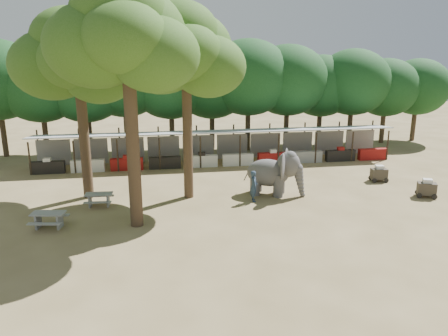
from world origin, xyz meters
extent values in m
plane|color=brown|center=(0.00, 0.00, 0.00)|extent=(100.00, 100.00, 0.00)
cube|color=#A5A9AE|center=(0.00, 14.00, 2.50)|extent=(28.00, 2.99, 0.39)
cylinder|color=#2D2319|center=(-12.60, 12.65, 1.20)|extent=(0.12, 0.12, 2.40)
cylinder|color=#2D2319|center=(-12.60, 15.35, 1.40)|extent=(0.12, 0.12, 2.80)
cube|color=black|center=(-12.60, 12.90, 0.45)|extent=(2.38, 0.50, 0.90)
cube|color=gray|center=(-12.60, 15.30, 1.00)|extent=(2.52, 0.12, 2.00)
cylinder|color=#2D2319|center=(-9.80, 12.65, 1.20)|extent=(0.12, 0.12, 2.40)
cylinder|color=#2D2319|center=(-9.80, 15.35, 1.40)|extent=(0.12, 0.12, 2.80)
cube|color=silver|center=(-9.80, 12.90, 0.45)|extent=(2.38, 0.50, 0.90)
cube|color=gray|center=(-9.80, 15.30, 1.00)|extent=(2.52, 0.12, 2.00)
cylinder|color=#2D2319|center=(-7.00, 12.65, 1.20)|extent=(0.12, 0.12, 2.40)
cylinder|color=#2D2319|center=(-7.00, 15.35, 1.40)|extent=(0.12, 0.12, 2.80)
cube|color=maroon|center=(-7.00, 12.90, 0.45)|extent=(2.38, 0.50, 0.90)
cube|color=gray|center=(-7.00, 15.30, 1.00)|extent=(2.52, 0.12, 2.00)
cylinder|color=#2D2319|center=(-4.20, 12.65, 1.20)|extent=(0.12, 0.12, 2.40)
cylinder|color=#2D2319|center=(-4.20, 15.35, 1.40)|extent=(0.12, 0.12, 2.80)
cube|color=black|center=(-4.20, 12.90, 0.45)|extent=(2.38, 0.50, 0.90)
cube|color=gray|center=(-4.20, 15.30, 1.00)|extent=(2.52, 0.12, 2.00)
cylinder|color=#2D2319|center=(-1.40, 12.65, 1.20)|extent=(0.12, 0.12, 2.40)
cylinder|color=#2D2319|center=(-1.40, 15.35, 1.40)|extent=(0.12, 0.12, 2.80)
cube|color=silver|center=(-1.40, 12.90, 0.45)|extent=(2.38, 0.50, 0.90)
cube|color=gray|center=(-1.40, 15.30, 1.00)|extent=(2.52, 0.12, 2.00)
cylinder|color=#2D2319|center=(1.40, 12.65, 1.20)|extent=(0.12, 0.12, 2.40)
cylinder|color=#2D2319|center=(1.40, 15.35, 1.40)|extent=(0.12, 0.12, 2.80)
cube|color=silver|center=(1.40, 12.90, 0.45)|extent=(2.38, 0.50, 0.90)
cube|color=gray|center=(1.40, 15.30, 1.00)|extent=(2.52, 0.12, 2.00)
cylinder|color=#2D2319|center=(4.20, 12.65, 1.20)|extent=(0.12, 0.12, 2.40)
cylinder|color=#2D2319|center=(4.20, 15.35, 1.40)|extent=(0.12, 0.12, 2.80)
cube|color=maroon|center=(4.20, 12.90, 0.45)|extent=(2.38, 0.50, 0.90)
cube|color=gray|center=(4.20, 15.30, 1.00)|extent=(2.52, 0.12, 2.00)
cylinder|color=#2D2319|center=(7.00, 12.65, 1.20)|extent=(0.12, 0.12, 2.40)
cylinder|color=#2D2319|center=(7.00, 15.35, 1.40)|extent=(0.12, 0.12, 2.80)
cube|color=gray|center=(7.00, 12.90, 0.45)|extent=(2.38, 0.50, 0.90)
cube|color=gray|center=(7.00, 15.30, 1.00)|extent=(2.52, 0.12, 2.00)
cylinder|color=#2D2319|center=(9.80, 12.65, 1.20)|extent=(0.12, 0.12, 2.40)
cylinder|color=#2D2319|center=(9.80, 15.35, 1.40)|extent=(0.12, 0.12, 2.80)
cube|color=black|center=(9.80, 12.90, 0.45)|extent=(2.38, 0.50, 0.90)
cube|color=gray|center=(9.80, 15.30, 1.00)|extent=(2.52, 0.12, 2.00)
cylinder|color=#2D2319|center=(12.60, 12.65, 1.20)|extent=(0.12, 0.12, 2.40)
cylinder|color=#2D2319|center=(12.60, 15.35, 1.40)|extent=(0.12, 0.12, 2.80)
cube|color=maroon|center=(12.60, 12.90, 0.45)|extent=(2.38, 0.50, 0.90)
cube|color=gray|center=(12.60, 15.30, 1.00)|extent=(2.52, 0.12, 2.00)
cylinder|color=#332316|center=(-9.00, 7.00, 4.60)|extent=(0.60, 0.60, 9.20)
cone|color=#332316|center=(-9.00, 7.00, 9.20)|extent=(0.57, 0.57, 2.88)
ellipsoid|color=#224C10|center=(-10.40, 7.30, 7.82)|extent=(4.80, 4.80, 3.94)
ellipsoid|color=#224C10|center=(-7.80, 6.40, 7.42)|extent=(4.20, 4.20, 3.44)
ellipsoid|color=#224C10|center=(-8.80, 8.10, 8.42)|extent=(5.20, 5.20, 4.26)
ellipsoid|color=#224C10|center=(-9.00, 5.70, 8.12)|extent=(3.80, 3.80, 3.12)
ellipsoid|color=#224C10|center=(-9.30, 7.20, 9.22)|extent=(4.40, 4.40, 3.61)
cylinder|color=#332316|center=(-6.00, 2.00, 5.20)|extent=(0.64, 0.64, 10.40)
cone|color=#332316|center=(-6.00, 2.00, 10.40)|extent=(0.61, 0.61, 3.25)
ellipsoid|color=#224C10|center=(-7.40, 2.30, 8.84)|extent=(4.80, 4.80, 3.94)
ellipsoid|color=#224C10|center=(-4.80, 1.40, 8.44)|extent=(4.20, 4.20, 3.44)
ellipsoid|color=#224C10|center=(-5.80, 3.10, 9.44)|extent=(5.20, 5.20, 4.26)
ellipsoid|color=#224C10|center=(-6.00, 0.70, 9.14)|extent=(3.80, 3.80, 3.12)
ellipsoid|color=#224C10|center=(-6.30, 2.20, 10.24)|extent=(4.40, 4.40, 3.61)
cylinder|color=#332316|center=(-3.00, 6.00, 4.80)|extent=(0.56, 0.56, 9.60)
cone|color=#332316|center=(-3.00, 6.00, 9.60)|extent=(0.53, 0.53, 3.00)
ellipsoid|color=#224C10|center=(-4.40, 6.30, 8.16)|extent=(4.80, 4.80, 3.94)
ellipsoid|color=#224C10|center=(-1.80, 5.40, 7.76)|extent=(4.20, 4.20, 3.44)
ellipsoid|color=#224C10|center=(-2.80, 7.10, 8.76)|extent=(5.20, 5.20, 4.26)
ellipsoid|color=#224C10|center=(-3.00, 4.70, 8.46)|extent=(3.80, 3.80, 3.12)
ellipsoid|color=#224C10|center=(-3.30, 6.20, 9.56)|extent=(4.40, 4.40, 3.61)
cylinder|color=#332316|center=(-16.67, 19.00, 1.87)|extent=(0.44, 0.44, 3.74)
ellipsoid|color=black|center=(-16.67, 19.00, 5.53)|extent=(6.46, 5.95, 5.61)
cylinder|color=#332316|center=(-13.33, 19.00, 1.87)|extent=(0.44, 0.44, 3.74)
ellipsoid|color=black|center=(-13.33, 19.00, 5.53)|extent=(6.46, 5.95, 5.61)
cylinder|color=#332316|center=(-10.00, 19.00, 1.87)|extent=(0.44, 0.44, 3.74)
ellipsoid|color=black|center=(-10.00, 19.00, 5.53)|extent=(6.46, 5.95, 5.61)
cylinder|color=#332316|center=(-6.67, 19.00, 1.87)|extent=(0.44, 0.44, 3.74)
ellipsoid|color=black|center=(-6.67, 19.00, 5.53)|extent=(6.46, 5.95, 5.61)
cylinder|color=#332316|center=(-3.33, 19.00, 1.87)|extent=(0.44, 0.44, 3.74)
ellipsoid|color=black|center=(-3.33, 19.00, 5.53)|extent=(6.46, 5.95, 5.61)
cylinder|color=#332316|center=(0.00, 19.00, 1.87)|extent=(0.44, 0.44, 3.74)
ellipsoid|color=black|center=(0.00, 19.00, 5.53)|extent=(6.46, 5.95, 5.61)
cylinder|color=#332316|center=(3.33, 19.00, 1.87)|extent=(0.44, 0.44, 3.74)
ellipsoid|color=black|center=(3.33, 19.00, 5.53)|extent=(6.46, 5.95, 5.61)
cylinder|color=#332316|center=(6.67, 19.00, 1.87)|extent=(0.44, 0.44, 3.74)
ellipsoid|color=black|center=(6.67, 19.00, 5.53)|extent=(6.46, 5.95, 5.61)
cylinder|color=#332316|center=(10.00, 19.00, 1.87)|extent=(0.44, 0.44, 3.74)
ellipsoid|color=black|center=(10.00, 19.00, 5.53)|extent=(6.46, 5.95, 5.61)
cylinder|color=#332316|center=(13.33, 19.00, 1.87)|extent=(0.44, 0.44, 3.74)
ellipsoid|color=black|center=(13.33, 19.00, 5.53)|extent=(6.46, 5.95, 5.61)
cylinder|color=#332316|center=(16.67, 19.00, 1.87)|extent=(0.44, 0.44, 3.74)
ellipsoid|color=black|center=(16.67, 19.00, 5.53)|extent=(6.46, 5.95, 5.61)
cylinder|color=#332316|center=(20.00, 19.00, 1.87)|extent=(0.44, 0.44, 3.74)
ellipsoid|color=black|center=(20.00, 19.00, 5.53)|extent=(6.46, 5.95, 5.61)
ellipsoid|color=#444241|center=(1.87, 5.79, 1.36)|extent=(3.00, 2.46, 1.68)
cylinder|color=#444241|center=(1.05, 5.72, 0.71)|extent=(0.80, 0.80, 1.41)
cylinder|color=#444241|center=(1.38, 6.45, 0.71)|extent=(0.80, 0.80, 1.41)
cylinder|color=#444241|center=(2.36, 5.13, 0.71)|extent=(0.80, 0.80, 1.41)
cylinder|color=#444241|center=(2.69, 5.86, 0.71)|extent=(0.80, 0.80, 1.41)
ellipsoid|color=#444241|center=(3.00, 5.28, 1.97)|extent=(1.79, 1.65, 1.56)
ellipsoid|color=#444241|center=(2.47, 4.69, 2.01)|extent=(0.75, 1.27, 1.60)
ellipsoid|color=#444241|center=(3.09, 6.08, 2.01)|extent=(0.75, 1.27, 1.60)
cone|color=#444241|center=(3.69, 4.97, 0.88)|extent=(0.85, 0.85, 1.77)
imported|color=#26384C|center=(0.71, 4.61, 0.93)|extent=(0.48, 0.69, 1.86)
cube|color=gray|center=(-10.34, 2.37, 0.78)|extent=(1.74, 1.03, 0.07)
cube|color=gray|center=(-10.88, 2.46, 0.38)|extent=(0.22, 0.66, 0.76)
cube|color=gray|center=(-9.80, 2.28, 0.38)|extent=(0.22, 0.66, 0.76)
cube|color=gray|center=(-10.44, 1.78, 0.46)|extent=(1.65, 0.54, 0.05)
cube|color=gray|center=(-10.24, 2.96, 0.46)|extent=(1.65, 0.54, 0.05)
cube|color=gray|center=(-8.20, 5.20, 0.73)|extent=(1.56, 0.80, 0.06)
cube|color=gray|center=(-8.71, 5.23, 0.36)|extent=(0.14, 0.61, 0.71)
cube|color=gray|center=(-7.69, 5.18, 0.36)|extent=(0.14, 0.61, 0.71)
cube|color=gray|center=(-8.23, 4.65, 0.43)|extent=(1.54, 0.34, 0.05)
cube|color=gray|center=(-8.17, 5.76, 0.43)|extent=(1.54, 0.34, 0.05)
cube|color=#312A22|center=(11.23, 3.61, 0.53)|extent=(1.23, 1.01, 0.74)
cylinder|color=black|center=(10.70, 3.46, 0.16)|extent=(0.32, 0.19, 0.32)
cylinder|color=black|center=(11.47, 3.11, 0.16)|extent=(0.32, 0.19, 0.32)
cylinder|color=black|center=(10.98, 4.10, 0.16)|extent=(0.32, 0.19, 0.32)
cylinder|color=black|center=(11.76, 3.75, 0.16)|extent=(0.32, 0.19, 0.32)
cube|color=silver|center=(11.23, 3.61, 1.01)|extent=(0.66, 0.60, 0.26)
cube|color=#312A22|center=(10.03, 7.15, 0.52)|extent=(1.10, 0.73, 0.72)
cylinder|color=black|center=(9.58, 6.86, 0.16)|extent=(0.32, 0.10, 0.31)
cylinder|color=black|center=(10.41, 6.77, 0.16)|extent=(0.32, 0.10, 0.31)
cylinder|color=black|center=(9.66, 7.53, 0.16)|extent=(0.32, 0.10, 0.31)
cylinder|color=black|center=(10.48, 7.44, 0.16)|extent=(0.32, 0.10, 0.31)
cube|color=silver|center=(10.03, 7.15, 0.98)|extent=(0.56, 0.47, 0.26)
camera|label=1|loc=(-5.04, -19.20, 8.64)|focal=35.00mm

